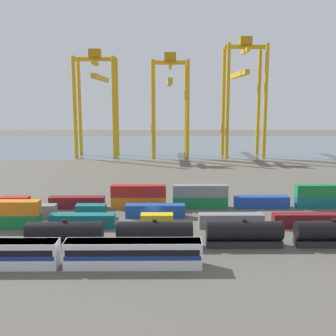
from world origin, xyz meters
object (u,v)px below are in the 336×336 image
Objects in this scene: gantry_crane_west at (97,91)px; gantry_crane_east at (243,86)px; passenger_train at (62,253)px; shipping_container_15 at (200,202)px; freight_tank_row at (199,233)px; gantry_crane_central at (170,93)px; shipping_container_2 at (83,221)px; shipping_container_8 at (26,211)px.

gantry_crane_west is 0.90× the size of gantry_crane_east.
passenger_train reaches higher than shipping_container_15.
gantry_crane_central is at bearing 91.66° from freight_tank_row.
gantry_crane_central is at bearing 178.34° from gantry_crane_east.
gantry_crane_west reaches higher than shipping_container_15.
shipping_container_2 is 115.30m from gantry_crane_east.
shipping_container_8 and shipping_container_15 have the same top height.
gantry_crane_west is (-0.23, 94.04, 26.18)m from shipping_container_8.
freight_tank_row reaches higher than shipping_container_2.
passenger_train is 0.81× the size of gantry_crane_east.
gantry_crane_east reaches higher than gantry_crane_west.
shipping_container_2 is at bearing -82.62° from gantry_crane_west.
gantry_crane_central is (17.83, 101.44, 25.30)m from shipping_container_2.
gantry_crane_east reaches higher than freight_tank_row.
shipping_container_2 is 1.00× the size of shipping_container_15.
freight_tank_row is 118.87m from gantry_crane_west.
shipping_container_8 is 36.81m from shipping_container_15.
gantry_crane_central is at bearing 81.84° from passenger_train.
gantry_crane_central is at bearing 72.01° from shipping_container_8.
shipping_container_15 is 0.25× the size of gantry_crane_east.
freight_tank_row is at bearing 21.74° from passenger_train.
shipping_container_8 is 1.00× the size of shipping_container_15.
freight_tank_row is at bearing -88.34° from gantry_crane_central.
gantry_crane_east reaches higher than shipping_container_15.
shipping_container_15 is at bearing 84.69° from freight_tank_row.
freight_tank_row reaches higher than shipping_container_8.
shipping_container_2 is 14.61m from shipping_container_8.
gantry_crane_central reaches higher than shipping_container_8.
shipping_container_15 is (36.14, 6.96, 0.00)m from shipping_container_8.
passenger_train is at bearing -87.87° from shipping_container_2.
shipping_container_8 is (-13.53, 25.11, -0.84)m from passenger_train.
shipping_container_2 is at bearing -99.97° from gantry_crane_central.
gantry_crane_west reaches higher than freight_tank_row.
freight_tank_row is 1.26× the size of gantry_crane_west.
gantry_crane_east is (61.82, -0.45, 2.26)m from gantry_crane_west.
gantry_crane_west is at bearing 97.38° from shipping_container_2.
gantry_crane_west is (-13.76, 119.15, 25.34)m from passenger_train.
shipping_container_8 is 0.25× the size of gantry_crane_east.
shipping_container_2 is at bearing -28.44° from shipping_container_8.
gantry_crane_central is at bearing 93.57° from shipping_container_15.
passenger_train is at bearing -61.69° from shipping_container_8.
gantry_crane_east is (25.44, 86.62, 28.44)m from shipping_container_15.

